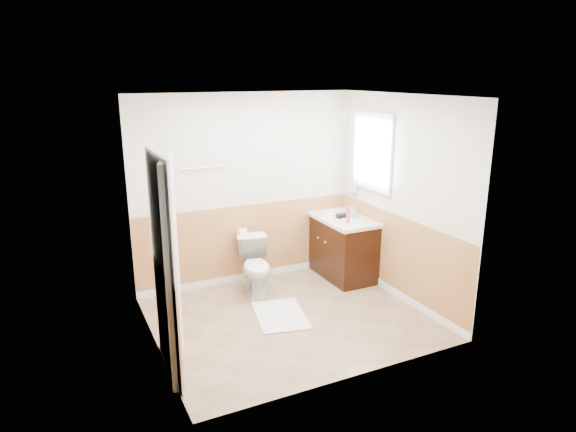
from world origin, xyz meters
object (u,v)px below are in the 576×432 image
lotion_bottle (348,215)px  bath_mat (280,315)px  soap_dispenser (353,210)px  vanity_cabinet (340,247)px  toilet (256,267)px

lotion_bottle → bath_mat: bearing=-158.5°
lotion_bottle → soap_dispenser: bearing=44.6°
bath_mat → vanity_cabinet: bearing=31.5°
toilet → bath_mat: 0.80m
vanity_cabinet → soap_dispenser: soap_dispenser is taller
vanity_cabinet → soap_dispenser: 0.57m
bath_mat → soap_dispenser: 1.83m
lotion_bottle → soap_dispenser: (0.22, 0.22, -0.01)m
toilet → soap_dispenser: (1.41, -0.04, 0.59)m
vanity_cabinet → toilet: bearing=-177.2°
bath_mat → vanity_cabinet: (1.29, 0.79, 0.39)m
toilet → vanity_cabinet: bearing=14.7°
toilet → vanity_cabinet: vanity_cabinet is taller
toilet → lotion_bottle: bearing=-0.3°
toilet → bath_mat: toilet is taller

